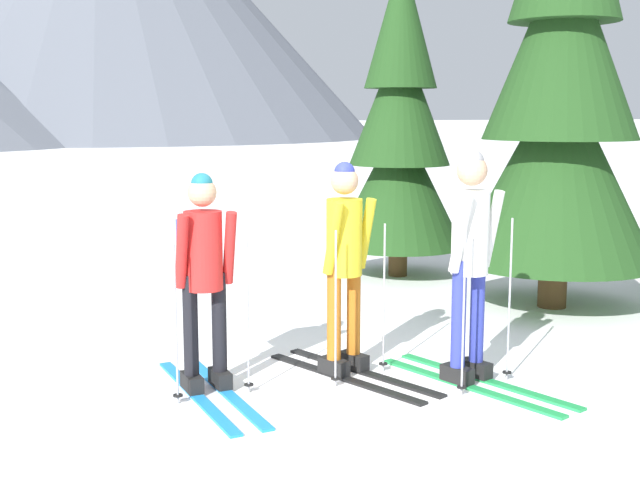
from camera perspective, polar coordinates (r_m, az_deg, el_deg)
ground_plane at (r=6.30m, az=1.04°, el=-10.21°), size 400.00×400.00×0.00m
skier_in_red at (r=6.07m, az=-8.11°, el=-2.18°), size 0.61×1.72×1.63m
skier_in_yellow at (r=6.39m, az=1.76°, el=-1.41°), size 0.86×1.64×1.68m
skier_in_white at (r=6.28m, az=10.44°, el=-1.09°), size 0.80×1.72×1.78m
pine_tree_mid at (r=8.92m, az=16.41°, el=10.03°), size 2.08×2.08×5.02m
pine_tree_far at (r=10.32m, az=5.56°, el=7.49°), size 1.65×1.65×3.98m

